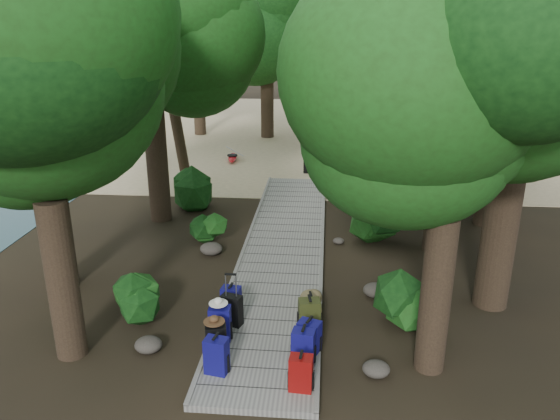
# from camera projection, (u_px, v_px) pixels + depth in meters

# --- Properties ---
(ground) EXTENTS (120.00, 120.00, 0.00)m
(ground) POSITION_uv_depth(u_px,v_px,m) (280.00, 268.00, 12.70)
(ground) COLOR black
(ground) RESTS_ON ground
(sand_beach) EXTENTS (40.00, 22.00, 0.02)m
(sand_beach) POSITION_uv_depth(u_px,v_px,m) (307.00, 131.00, 27.71)
(sand_beach) COLOR #CAB189
(sand_beach) RESTS_ON ground
(boardwalk) EXTENTS (2.00, 12.00, 0.12)m
(boardwalk) POSITION_uv_depth(u_px,v_px,m) (283.00, 249.00, 13.62)
(boardwalk) COLOR gray
(boardwalk) RESTS_ON ground
(backpack_left_a) EXTENTS (0.40, 0.32, 0.68)m
(backpack_left_a) POSITION_uv_depth(u_px,v_px,m) (216.00, 354.00, 8.70)
(backpack_left_a) COLOR navy
(backpack_left_a) RESTS_ON boardwalk
(backpack_left_b) EXTENTS (0.40, 0.32, 0.64)m
(backpack_left_b) POSITION_uv_depth(u_px,v_px,m) (216.00, 339.00, 9.15)
(backpack_left_b) COLOR black
(backpack_left_b) RESTS_ON boardwalk
(backpack_left_c) EXTENTS (0.39, 0.28, 0.70)m
(backpack_left_c) POSITION_uv_depth(u_px,v_px,m) (220.00, 321.00, 9.61)
(backpack_left_c) COLOR navy
(backpack_left_c) RESTS_ON boardwalk
(backpack_left_d) EXTENTS (0.39, 0.31, 0.55)m
(backpack_left_d) POSITION_uv_depth(u_px,v_px,m) (231.00, 298.00, 10.56)
(backpack_left_d) COLOR navy
(backpack_left_d) RESTS_ON boardwalk
(backpack_right_a) EXTENTS (0.37, 0.28, 0.63)m
(backpack_right_a) POSITION_uv_depth(u_px,v_px,m) (301.00, 371.00, 8.31)
(backpack_right_a) COLOR #940E03
(backpack_right_a) RESTS_ON boardwalk
(backpack_right_b) EXTENTS (0.40, 0.31, 0.66)m
(backpack_right_b) POSITION_uv_depth(u_px,v_px,m) (303.00, 345.00, 8.95)
(backpack_right_b) COLOR navy
(backpack_right_b) RESTS_ON boardwalk
(backpack_right_c) EXTENTS (0.44, 0.38, 0.64)m
(backpack_right_c) POSITION_uv_depth(u_px,v_px,m) (309.00, 335.00, 9.25)
(backpack_right_c) COLOR navy
(backpack_right_c) RESTS_ON boardwalk
(backpack_right_d) EXTENTS (0.43, 0.35, 0.60)m
(backpack_right_d) POSITION_uv_depth(u_px,v_px,m) (309.00, 312.00, 10.01)
(backpack_right_d) COLOR #2F3715
(backpack_right_d) RESTS_ON boardwalk
(duffel_right_khaki) EXTENTS (0.45, 0.59, 0.35)m
(duffel_right_khaki) POSITION_uv_depth(u_px,v_px,m) (311.00, 304.00, 10.54)
(duffel_right_khaki) COLOR olive
(duffel_right_khaki) RESTS_ON boardwalk
(suitcase_on_boardwalk) EXTENTS (0.43, 0.32, 0.59)m
(suitcase_on_boardwalk) POSITION_uv_depth(u_px,v_px,m) (232.00, 310.00, 10.08)
(suitcase_on_boardwalk) COLOR black
(suitcase_on_boardwalk) RESTS_ON boardwalk
(lone_suitcase_on_sand) EXTENTS (0.41, 0.26, 0.61)m
(lone_suitcase_on_sand) POSITION_uv_depth(u_px,v_px,m) (309.00, 165.00, 20.24)
(lone_suitcase_on_sand) COLOR black
(lone_suitcase_on_sand) RESTS_ON sand_beach
(hat_brown) EXTENTS (0.36, 0.36, 0.11)m
(hat_brown) POSITION_uv_depth(u_px,v_px,m) (214.00, 319.00, 9.03)
(hat_brown) COLOR #51351E
(hat_brown) RESTS_ON backpack_left_b
(hat_white) EXTENTS (0.34, 0.34, 0.11)m
(hat_white) POSITION_uv_depth(u_px,v_px,m) (218.00, 301.00, 9.49)
(hat_white) COLOR silver
(hat_white) RESTS_ON backpack_left_c
(kayak) EXTENTS (1.02, 3.06, 0.30)m
(kayak) POSITION_uv_depth(u_px,v_px,m) (232.00, 157.00, 22.04)
(kayak) COLOR #B50F15
(kayak) RESTS_ON sand_beach
(sun_lounger) EXTENTS (0.66, 1.97, 0.63)m
(sun_lounger) POSITION_uv_depth(u_px,v_px,m) (365.00, 152.00, 22.06)
(sun_lounger) COLOR silver
(sun_lounger) RESTS_ON sand_beach
(tree_right_a) EXTENTS (4.21, 4.21, 7.02)m
(tree_right_a) POSITION_uv_depth(u_px,v_px,m) (450.00, 164.00, 7.95)
(tree_right_a) COLOR black
(tree_right_a) RESTS_ON ground
(tree_right_b) EXTENTS (5.38, 5.38, 9.61)m
(tree_right_b) POSITION_uv_depth(u_px,v_px,m) (524.00, 61.00, 9.52)
(tree_right_b) COLOR black
(tree_right_b) RESTS_ON ground
(tree_right_c) EXTENTS (5.43, 5.43, 9.40)m
(tree_right_c) POSITION_uv_depth(u_px,v_px,m) (455.00, 56.00, 12.14)
(tree_right_c) COLOR black
(tree_right_c) RESTS_ON ground
(tree_right_d) EXTENTS (5.38, 5.38, 9.86)m
(tree_right_d) POSITION_uv_depth(u_px,v_px,m) (510.00, 42.00, 13.77)
(tree_right_d) COLOR black
(tree_right_d) RESTS_ON ground
(tree_right_e) EXTENTS (4.99, 4.99, 8.98)m
(tree_right_e) POSITION_uv_depth(u_px,v_px,m) (425.00, 51.00, 17.19)
(tree_right_e) COLOR black
(tree_right_e) RESTS_ON ground
(tree_right_f) EXTENTS (6.23, 6.23, 11.13)m
(tree_right_f) POSITION_uv_depth(u_px,v_px,m) (480.00, 15.00, 19.43)
(tree_right_f) COLOR black
(tree_right_f) RESTS_ON ground
(tree_left_a) EXTENTS (4.43, 4.43, 7.39)m
(tree_left_a) POSITION_uv_depth(u_px,v_px,m) (42.00, 146.00, 8.26)
(tree_left_a) COLOR black
(tree_left_a) RESTS_ON ground
(tree_left_b) EXTENTS (4.69, 4.69, 8.45)m
(tree_left_b) POSITION_uv_depth(u_px,v_px,m) (36.00, 88.00, 10.54)
(tree_left_b) COLOR black
(tree_left_b) RESTS_ON ground
(tree_left_c) EXTENTS (4.90, 4.90, 8.52)m
(tree_left_c) POSITION_uv_depth(u_px,v_px,m) (150.00, 67.00, 14.34)
(tree_left_c) COLOR black
(tree_left_c) RESTS_ON ground
(tree_back_a) EXTENTS (5.04, 5.04, 8.72)m
(tree_back_a) POSITION_uv_depth(u_px,v_px,m) (267.00, 43.00, 24.91)
(tree_back_a) COLOR black
(tree_back_a) RESTS_ON ground
(tree_back_b) EXTENTS (6.22, 6.22, 11.10)m
(tree_back_b) POSITION_uv_depth(u_px,v_px,m) (347.00, 15.00, 26.10)
(tree_back_b) COLOR black
(tree_back_b) RESTS_ON ground
(tree_back_c) EXTENTS (4.78, 4.78, 8.60)m
(tree_back_c) POSITION_uv_depth(u_px,v_px,m) (406.00, 44.00, 25.64)
(tree_back_c) COLOR black
(tree_back_c) RESTS_ON ground
(tree_back_d) EXTENTS (4.82, 4.82, 8.04)m
(tree_back_d) POSITION_uv_depth(u_px,v_px,m) (196.00, 50.00, 25.62)
(tree_back_d) COLOR black
(tree_back_d) RESTS_ON ground
(palm_right_a) EXTENTS (4.75, 4.75, 8.10)m
(palm_right_a) POSITION_uv_depth(u_px,v_px,m) (397.00, 69.00, 16.25)
(palm_right_a) COLOR #153D11
(palm_right_a) RESTS_ON ground
(palm_right_b) EXTENTS (4.14, 4.14, 8.01)m
(palm_right_b) POSITION_uv_depth(u_px,v_px,m) (421.00, 57.00, 21.75)
(palm_right_b) COLOR #153D11
(palm_right_b) RESTS_ON ground
(palm_right_c) EXTENTS (4.49, 4.49, 7.14)m
(palm_right_c) POSITION_uv_depth(u_px,v_px,m) (362.00, 65.00, 23.20)
(palm_right_c) COLOR #153D11
(palm_right_c) RESTS_ON ground
(palm_left_a) EXTENTS (4.97, 4.97, 7.91)m
(palm_left_a) POSITION_uv_depth(u_px,v_px,m) (171.00, 67.00, 17.84)
(palm_left_a) COLOR #153D11
(palm_left_a) RESTS_ON ground
(rock_left_a) EXTENTS (0.48, 0.43, 0.27)m
(rock_left_a) POSITION_uv_depth(u_px,v_px,m) (148.00, 345.00, 9.52)
(rock_left_a) COLOR #4C473F
(rock_left_a) RESTS_ON ground
(rock_left_b) EXTENTS (0.35, 0.31, 0.19)m
(rock_left_b) POSITION_uv_depth(u_px,v_px,m) (129.00, 297.00, 11.19)
(rock_left_b) COLOR #4C473F
(rock_left_b) RESTS_ON ground
(rock_left_c) EXTENTS (0.55, 0.50, 0.30)m
(rock_left_c) POSITION_uv_depth(u_px,v_px,m) (211.00, 249.00, 13.39)
(rock_left_c) COLOR #4C473F
(rock_left_c) RESTS_ON ground
(rock_left_d) EXTENTS (0.29, 0.26, 0.16)m
(rock_left_d) POSITION_uv_depth(u_px,v_px,m) (214.00, 223.00, 15.24)
(rock_left_d) COLOR #4C473F
(rock_left_d) RESTS_ON ground
(rock_right_a) EXTENTS (0.45, 0.41, 0.25)m
(rock_right_a) POSITION_uv_depth(u_px,v_px,m) (376.00, 369.00, 8.88)
(rock_right_a) COLOR #4C473F
(rock_right_a) RESTS_ON ground
(rock_right_b) EXTENTS (0.52, 0.47, 0.28)m
(rock_right_b) POSITION_uv_depth(u_px,v_px,m) (375.00, 290.00, 11.38)
(rock_right_b) COLOR #4C473F
(rock_right_b) RESTS_ON ground
(rock_right_c) EXTENTS (0.29, 0.26, 0.16)m
(rock_right_c) POSITION_uv_depth(u_px,v_px,m) (339.00, 241.00, 14.04)
(rock_right_c) COLOR #4C473F
(rock_right_c) RESTS_ON ground
(rock_right_d) EXTENTS (0.61, 0.55, 0.34)m
(rock_right_d) POSITION_uv_depth(u_px,v_px,m) (384.00, 206.00, 16.34)
(rock_right_d) COLOR #4C473F
(rock_right_d) RESTS_ON ground
(shrub_left_a) EXTENTS (1.16, 1.16, 1.04)m
(shrub_left_a) POSITION_uv_depth(u_px,v_px,m) (136.00, 298.00, 10.31)
(shrub_left_a) COLOR #1C4815
(shrub_left_a) RESTS_ON ground
(shrub_left_b) EXTENTS (0.82, 0.82, 0.74)m
(shrub_left_b) POSITION_uv_depth(u_px,v_px,m) (209.00, 228.00, 14.11)
(shrub_left_b) COLOR #1C4815
(shrub_left_b) RESTS_ON ground
(shrub_left_c) EXTENTS (1.36, 1.36, 1.22)m
(shrub_left_c) POSITION_uv_depth(u_px,v_px,m) (189.00, 187.00, 16.62)
(shrub_left_c) COLOR #1C4815
(shrub_left_c) RESTS_ON ground
(shrub_right_a) EXTENTS (1.10, 1.10, 0.99)m
(shrub_right_a) POSITION_uv_depth(u_px,v_px,m) (401.00, 301.00, 10.25)
(shrub_right_a) COLOR #1C4815
(shrub_right_a) RESTS_ON ground
(shrub_right_b) EXTENTS (1.48, 1.48, 1.34)m
(shrub_right_b) POSITION_uv_depth(u_px,v_px,m) (376.00, 216.00, 14.05)
(shrub_right_b) COLOR #1C4815
(shrub_right_b) RESTS_ON ground
(shrub_right_c) EXTENTS (0.96, 0.96, 0.87)m
(shrub_right_c) POSITION_uv_depth(u_px,v_px,m) (350.00, 184.00, 17.56)
(shrub_right_c) COLOR #1C4815
(shrub_right_c) RESTS_ON ground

